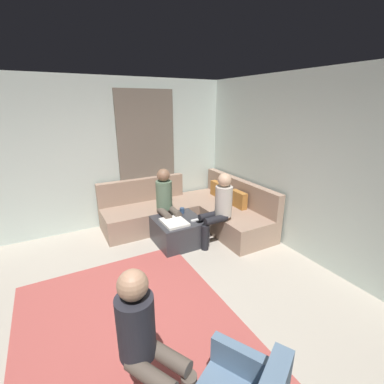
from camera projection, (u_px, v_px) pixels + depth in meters
The scene contains 13 objects.
ground_plane at pixel (125, 350), 2.64m from camera, with size 6.00×6.00×0.10m, color #B2A899.
wall_back at pixel (338, 175), 3.53m from camera, with size 6.00×0.12×2.70m, color silver.
wall_left at pixel (74, 158), 4.65m from camera, with size 0.12×6.00×2.70m, color silver.
curtain_panel at pixel (147, 158), 5.19m from camera, with size 0.06×1.10×2.50m, color #726659.
area_rug at pixel (129, 327), 2.83m from camera, with size 2.60×2.20×0.01m, color #AD4C47.
sectional_couch at pixel (192, 212), 5.12m from camera, with size 2.10×2.55×0.87m.
ottoman at pixel (179, 231), 4.51m from camera, with size 0.76×0.76×0.42m, color #333338.
folded_blanket at pixel (174, 222), 4.30m from camera, with size 0.44×0.36×0.04m, color white.
coffee_mug at pixel (182, 210), 4.69m from camera, with size 0.08×0.08×0.10m, color #334C72.
game_remote at pixel (195, 220), 4.39m from camera, with size 0.05×0.15×0.02m, color white.
person_on_couch_back at pixel (219, 206), 4.36m from camera, with size 0.30×0.60×1.20m.
person_on_couch_side at pixel (166, 201), 4.61m from camera, with size 0.60×0.30×1.20m.
person_on_armchair at pixel (146, 339), 1.93m from camera, with size 0.59×0.47×1.18m.
Camera 1 is at (2.08, -0.38, 2.26)m, focal length 25.11 mm.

